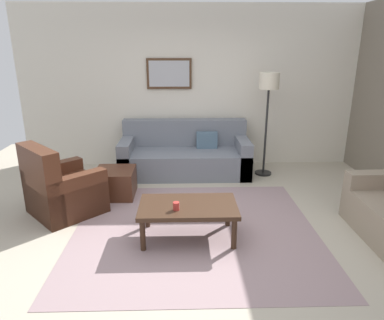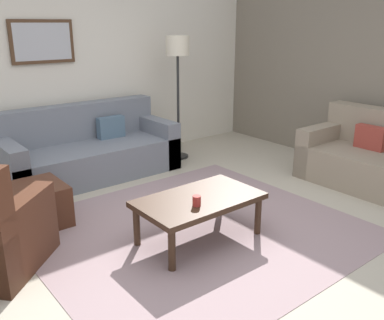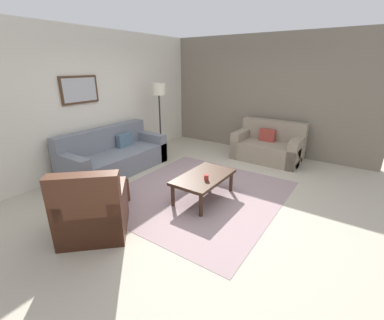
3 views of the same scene
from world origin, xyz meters
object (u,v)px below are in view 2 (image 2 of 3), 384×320
(ottoman, at_px, (35,205))
(lamp_standing, at_px, (178,58))
(couch_loveseat, at_px, (372,160))
(coffee_table, at_px, (199,203))
(framed_artwork, at_px, (42,42))
(cup, at_px, (197,201))
(couch_main, at_px, (87,152))

(ottoman, bearing_deg, lamp_standing, 19.84)
(couch_loveseat, relative_size, ottoman, 2.66)
(coffee_table, xyz_separation_m, framed_artwork, (-0.28, 2.66, 1.29))
(cup, relative_size, lamp_standing, 0.05)
(ottoman, relative_size, cup, 6.28)
(couch_loveseat, relative_size, coffee_table, 1.35)
(couch_main, distance_m, couch_loveseat, 3.54)
(couch_loveseat, xyz_separation_m, lamp_standing, (-1.19, 2.30, 1.11))
(ottoman, height_order, cup, cup)
(ottoman, distance_m, cup, 1.64)
(couch_main, distance_m, cup, 2.37)
(lamp_standing, bearing_deg, coffee_table, -122.77)
(coffee_table, relative_size, framed_artwork, 1.41)
(couch_main, xyz_separation_m, coffee_table, (0.01, -2.24, 0.06))
(coffee_table, height_order, cup, cup)
(couch_main, relative_size, lamp_standing, 1.26)
(ottoman, bearing_deg, framed_artwork, 62.11)
(couch_loveseat, relative_size, lamp_standing, 0.87)
(couch_loveseat, height_order, framed_artwork, framed_artwork)
(couch_main, relative_size, framed_artwork, 2.77)
(ottoman, xyz_separation_m, cup, (0.91, -1.34, 0.25))
(cup, bearing_deg, coffee_table, 44.14)
(cup, xyz_separation_m, framed_artwork, (-0.15, 2.79, 1.20))
(couch_main, height_order, couch_loveseat, same)
(couch_main, height_order, ottoman, couch_main)
(couch_main, distance_m, lamp_standing, 1.76)
(coffee_table, xyz_separation_m, lamp_standing, (1.34, 2.07, 1.05))
(ottoman, height_order, lamp_standing, lamp_standing)
(lamp_standing, bearing_deg, framed_artwork, 159.89)
(couch_loveseat, bearing_deg, coffee_table, 174.92)
(framed_artwork, bearing_deg, coffee_table, -84.05)
(coffee_table, bearing_deg, framed_artwork, 95.95)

